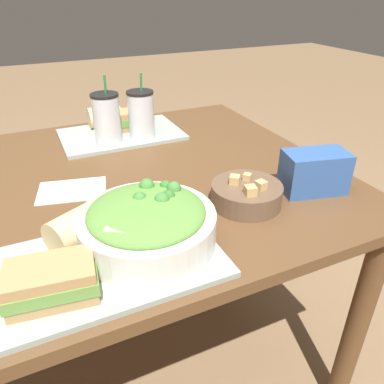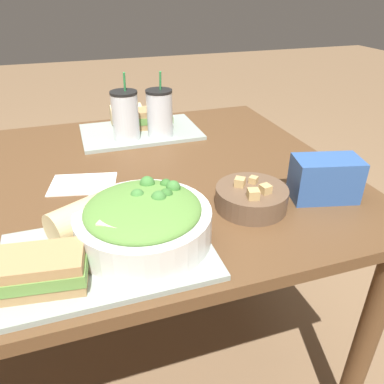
{
  "view_description": "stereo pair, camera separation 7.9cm",
  "coord_description": "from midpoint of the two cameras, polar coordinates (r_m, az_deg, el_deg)",
  "views": [
    {
      "loc": [
        -0.1,
        -0.91,
        1.2
      ],
      "look_at": [
        0.19,
        -0.29,
        0.81
      ],
      "focal_mm": 35.0,
      "sensor_mm": 36.0,
      "label": 1
    },
    {
      "loc": [
        -0.02,
        -0.94,
        1.2
      ],
      "look_at": [
        0.19,
        -0.29,
        0.81
      ],
      "focal_mm": 35.0,
      "sensor_mm": 36.0,
      "label": 2
    }
  ],
  "objects": [
    {
      "name": "napkin_folded",
      "position": [
        1.02,
        -19.93,
        0.18
      ],
      "size": [
        0.19,
        0.15,
        0.0
      ],
      "color": "white",
      "rests_on": "dining_table"
    },
    {
      "name": "salad_bowl",
      "position": [
        0.74,
        -9.84,
        -4.68
      ],
      "size": [
        0.27,
        0.27,
        0.11
      ],
      "color": "white",
      "rests_on": "tray_near"
    },
    {
      "name": "dining_table",
      "position": [
        1.08,
        -18.01,
        -3.07
      ],
      "size": [
        1.4,
        1.0,
        0.73
      ],
      "color": "brown",
      "rests_on": "ground_plane"
    },
    {
      "name": "sandwich_far",
      "position": [
        1.37,
        -10.63,
        10.79
      ],
      "size": [
        0.14,
        0.1,
        0.06
      ],
      "rotation": [
        0.0,
        0.0,
        -0.11
      ],
      "color": "tan",
      "rests_on": "tray_far"
    },
    {
      "name": "sandwich_near",
      "position": [
        0.68,
        -23.82,
        -12.51
      ],
      "size": [
        0.16,
        0.11,
        0.06
      ],
      "rotation": [
        0.0,
        0.0,
        -0.13
      ],
      "color": "tan",
      "rests_on": "tray_near"
    },
    {
      "name": "ground_plane",
      "position": [
        1.52,
        -13.97,
        -23.97
      ],
      "size": [
        12.0,
        12.0,
        0.0
      ],
      "primitive_type": "plane",
      "color": "#846647"
    },
    {
      "name": "drink_cup_dark",
      "position": [
        1.25,
        -14.63,
        10.54
      ],
      "size": [
        0.09,
        0.09,
        0.22
      ],
      "color": "silver",
      "rests_on": "tray_far"
    },
    {
      "name": "baguette_far",
      "position": [
        1.41,
        -14.71,
        11.06
      ],
      "size": [
        0.11,
        0.07,
        0.07
      ],
      "rotation": [
        0.0,
        0.0,
        1.57
      ],
      "color": "#DBBC84",
      "rests_on": "tray_far"
    },
    {
      "name": "chip_bag",
      "position": [
        0.98,
        15.98,
        2.89
      ],
      "size": [
        0.17,
        0.12,
        0.11
      ],
      "rotation": [
        0.0,
        0.0,
        -0.24
      ],
      "color": "#335BA3",
      "rests_on": "dining_table"
    },
    {
      "name": "baguette_near",
      "position": [
        0.79,
        -18.57,
        -4.54
      ],
      "size": [
        0.17,
        0.14,
        0.07
      ],
      "rotation": [
        0.0,
        0.0,
        2.07
      ],
      "color": "#DBBC84",
      "rests_on": "tray_near"
    },
    {
      "name": "drink_cup_red",
      "position": [
        1.27,
        -9.53,
        11.34
      ],
      "size": [
        0.09,
        0.09,
        0.21
      ],
      "color": "silver",
      "rests_on": "tray_far"
    },
    {
      "name": "tray_near",
      "position": [
        0.75,
        -14.57,
        -10.33
      ],
      "size": [
        0.4,
        0.26,
        0.01
      ],
      "color": "#99A89E",
      "rests_on": "dining_table"
    },
    {
      "name": "soup_bowl",
      "position": [
        0.9,
        5.84,
        -0.31
      ],
      "size": [
        0.17,
        0.17,
        0.07
      ],
      "color": "brown",
      "rests_on": "dining_table"
    },
    {
      "name": "tray_far",
      "position": [
        1.34,
        -12.41,
        8.54
      ],
      "size": [
        0.4,
        0.26,
        0.01
      ],
      "color": "#99A89E",
      "rests_on": "dining_table"
    }
  ]
}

